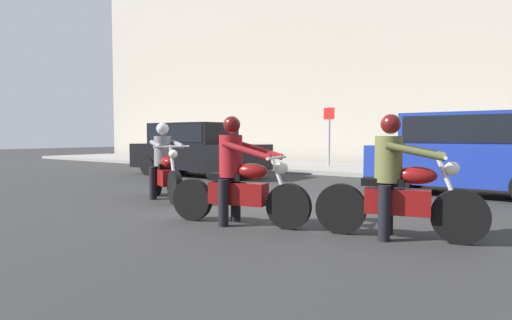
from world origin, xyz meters
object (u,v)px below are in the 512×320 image
(motorcycle_with_rider_gray, at_px, (164,168))
(motorcycle_with_rider_crimson, at_px, (237,181))
(parked_sedan_black, at_px, (196,149))
(parked_hatchback_cobalt_blue, at_px, (465,152))
(street_sign_post, at_px, (329,130))
(motorcycle_with_rider_olive, at_px, (397,188))

(motorcycle_with_rider_gray, bearing_deg, motorcycle_with_rider_crimson, -21.01)
(parked_sedan_black, bearing_deg, motorcycle_with_rider_crimson, -41.64)
(motorcycle_with_rider_gray, xyz_separation_m, parked_hatchback_cobalt_blue, (4.83, 4.35, 0.29))
(parked_sedan_black, relative_size, street_sign_post, 2.08)
(parked_hatchback_cobalt_blue, relative_size, parked_sedan_black, 0.85)
(motorcycle_with_rider_gray, bearing_deg, parked_sedan_black, 127.01)
(motorcycle_with_rider_olive, distance_m, street_sign_post, 11.01)
(motorcycle_with_rider_gray, bearing_deg, street_sign_post, 94.48)
(motorcycle_with_rider_crimson, relative_size, street_sign_post, 0.96)
(motorcycle_with_rider_olive, distance_m, parked_sedan_black, 9.36)
(street_sign_post, bearing_deg, motorcycle_with_rider_olive, -59.32)
(motorcycle_with_rider_crimson, xyz_separation_m, parked_hatchback_cobalt_blue, (2.09, 5.41, 0.29))
(parked_hatchback_cobalt_blue, xyz_separation_m, street_sign_post, (-5.53, 4.54, 0.59))
(parked_sedan_black, bearing_deg, motorcycle_with_rider_gray, -52.99)
(motorcycle_with_rider_crimson, bearing_deg, motorcycle_with_rider_olive, 13.14)
(motorcycle_with_rider_crimson, height_order, parked_sedan_black, parked_sedan_black)
(motorcycle_with_rider_olive, height_order, motorcycle_with_rider_gray, motorcycle_with_rider_olive)
(parked_hatchback_cobalt_blue, height_order, parked_sedan_black, parked_hatchback_cobalt_blue)
(motorcycle_with_rider_gray, relative_size, motorcycle_with_rider_crimson, 0.87)
(motorcycle_with_rider_crimson, bearing_deg, street_sign_post, 109.08)
(motorcycle_with_rider_gray, height_order, motorcycle_with_rider_crimson, motorcycle_with_rider_crimson)
(motorcycle_with_rider_crimson, bearing_deg, motorcycle_with_rider_gray, 158.99)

